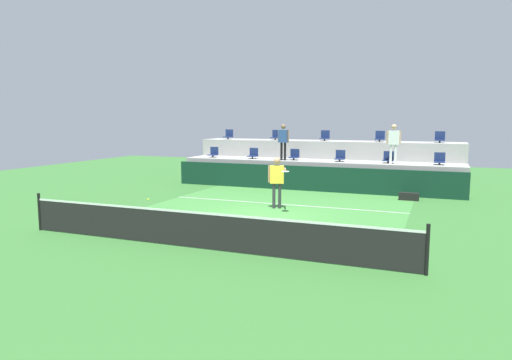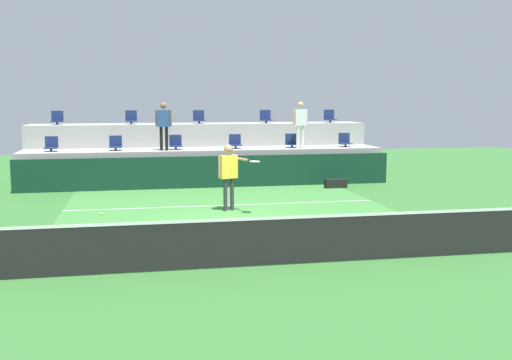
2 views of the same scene
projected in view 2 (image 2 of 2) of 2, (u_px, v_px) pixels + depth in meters
ground_plane at (238, 222)px, 15.03m from camera, size 40.00×40.00×0.00m
court_inner_paint at (231, 215)px, 16.00m from camera, size 9.00×10.00×0.01m
court_service_line at (224, 205)px, 17.36m from camera, size 9.00×0.06×0.00m
tennis_net at (273, 239)px, 11.07m from camera, size 10.48×0.08×1.07m
sponsor_backboard at (209, 172)px, 20.79m from camera, size 13.00×0.16×1.10m
seating_tier_lower at (205, 166)px, 22.05m from camera, size 13.00×1.80×1.25m
seating_tier_upper at (200, 150)px, 23.74m from camera, size 13.00×1.80×2.10m
stadium_chair_lower_far_left at (51, 145)px, 20.85m from camera, size 0.44×0.40×0.52m
stadium_chair_lower_left at (116, 144)px, 21.26m from camera, size 0.44×0.40×0.52m
stadium_chair_lower_mid_left at (176, 143)px, 21.66m from camera, size 0.44×0.40×0.52m
stadium_chair_lower_mid_right at (235, 143)px, 22.08m from camera, size 0.44×0.40×0.52m
stadium_chair_lower_right at (292, 142)px, 22.49m from camera, size 0.44×0.40×0.52m
stadium_chair_lower_far_right at (345, 141)px, 22.88m from camera, size 0.44×0.40×0.52m
stadium_chair_upper_far_left at (57, 119)px, 22.48m from camera, size 0.44×0.40×0.52m
stadium_chair_upper_left at (131, 118)px, 23.00m from camera, size 0.44×0.40×0.52m
stadium_chair_upper_center at (199, 118)px, 23.49m from camera, size 0.44×0.40×0.52m
stadium_chair_upper_right at (266, 118)px, 24.00m from camera, size 0.44×0.40×0.52m
stadium_chair_upper_far_right at (330, 117)px, 24.51m from camera, size 0.44×0.40×0.52m
tennis_player at (229, 170)px, 16.42m from camera, size 1.06×1.16×1.83m
spectator_in_white at (164, 121)px, 21.10m from camera, size 0.59×0.27×1.69m
spectator_leaning_on_rail at (300, 120)px, 22.05m from camera, size 0.60×0.26×1.71m
tennis_ball at (101, 214)px, 12.82m from camera, size 0.07×0.07×0.07m
equipment_bag at (336, 183)px, 20.80m from camera, size 0.76×0.28×0.30m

